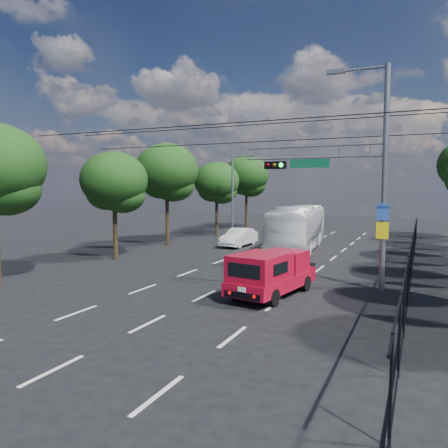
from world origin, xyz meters
The scene contains 14 objects.
ground centered at (0.00, 0.00, 0.00)m, with size 120.00×120.00×0.00m, color black.
lane_markings centered at (0.00, 14.00, 0.01)m, with size 6.12×38.00×0.01m.
signal_mast centered at (5.28, 7.99, 5.24)m, with size 6.43×0.39×9.50m.
streetlight_left centered at (-6.33, 22.00, 3.94)m, with size 2.09×0.22×7.08m.
utility_wires centered at (0.00, 8.83, 7.23)m, with size 22.00×5.04×0.74m.
fence_right centered at (7.60, 12.17, 1.03)m, with size 0.06×34.03×2.00m.
tree_left_b centered at (-9.18, 10.02, 4.58)m, with size 4.08×4.08×6.63m.
tree_left_c centered at (-9.78, 17.02, 5.40)m, with size 4.80×4.80×7.80m.
tree_left_d centered at (-9.38, 25.02, 4.72)m, with size 4.20×4.20×6.83m.
tree_left_e centered at (-9.58, 33.02, 5.53)m, with size 4.92×4.92×7.99m.
red_pickup centered at (2.49, 5.18, 0.99)m, with size 2.58×5.18×1.85m.
navy_hatchback centered at (2.00, 6.89, 0.64)m, with size 1.50×3.73×1.27m, color black.
white_bus centered at (-0.12, 19.11, 1.57)m, with size 2.63×11.26×3.14m, color silver.
white_van centered at (-4.61, 18.80, 0.68)m, with size 1.43×4.11×1.36m, color silver.
Camera 1 is at (7.97, -11.56, 4.38)m, focal length 35.00 mm.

